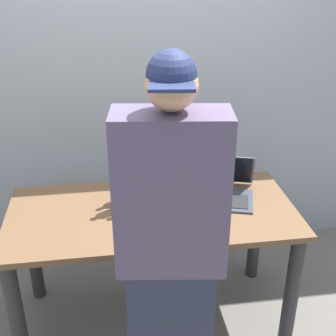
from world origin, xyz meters
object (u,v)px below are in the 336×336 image
Objects in this scene: laptop at (225,188)px; beer_bottle_brown at (123,184)px; coffee_mug at (194,176)px; beer_bottle_amber at (139,184)px; beer_bottle_dark at (120,188)px; person_figure at (171,258)px; beer_bottle_green at (135,191)px.

beer_bottle_brown reaches higher than laptop.
coffee_mug is at bearing 134.22° from laptop.
coffee_mug is at bearing 22.63° from beer_bottle_amber.
beer_bottle_amber is (0.11, 0.08, -0.02)m from beer_bottle_dark.
laptop is 3.86× the size of coffee_mug.
person_figure is 0.88m from coffee_mug.
beer_bottle_brown is 2.66× the size of coffee_mug.
beer_bottle_amber is 0.70m from person_figure.
beer_bottle_green reaches higher than coffee_mug.
laptop is at bearing -1.55° from beer_bottle_amber.
laptop is 1.54× the size of beer_bottle_amber.
beer_bottle_amber is 0.37m from coffee_mug.
beer_bottle_green is (-0.52, -0.08, 0.07)m from laptop.
person_figure reaches higher than beer_bottle_dark.
laptop reaches higher than coffee_mug.
beer_bottle_amber is 0.94× the size of beer_bottle_brown.
coffee_mug is (0.43, 0.13, -0.05)m from beer_bottle_brown.
coffee_mug is (0.27, 0.83, -0.06)m from person_figure.
beer_bottle_amber is (-0.49, 0.01, 0.06)m from laptop.
laptop is at bearing 8.49° from beer_bottle_green.
laptop is at bearing -45.78° from coffee_mug.
person_figure reaches higher than beer_bottle_amber.
laptop is 0.58m from beer_bottle_brown.
person_figure reaches higher than beer_bottle_green.
laptop is 1.37× the size of beer_bottle_dark.
beer_bottle_dark reaches higher than laptop.
person_figure is (0.17, -0.70, 0.01)m from beer_bottle_brown.
beer_bottle_brown is 0.72m from person_figure.
beer_bottle_green is at bearing -107.74° from beer_bottle_amber.
beer_bottle_brown is at bearing 173.39° from beer_bottle_amber.
beer_bottle_green is 0.44m from coffee_mug.
coffee_mug is at bearing 16.83° from beer_bottle_brown.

